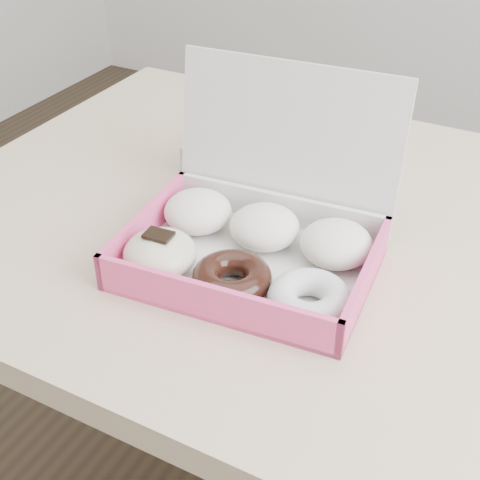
% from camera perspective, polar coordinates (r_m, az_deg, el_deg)
% --- Properties ---
extents(table, '(1.20, 0.80, 0.75)m').
position_cam_1_polar(table, '(0.96, 8.64, -3.28)').
color(table, tan).
rests_on(table, ground).
extents(donut_box, '(0.32, 0.28, 0.22)m').
position_cam_1_polar(donut_box, '(0.83, 1.05, 0.19)').
color(donut_box, silver).
rests_on(donut_box, table).
extents(newspapers, '(0.26, 0.21, 0.04)m').
position_cam_1_polar(newspapers, '(1.07, 3.64, 7.48)').
color(newspapers, silver).
rests_on(newspapers, table).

